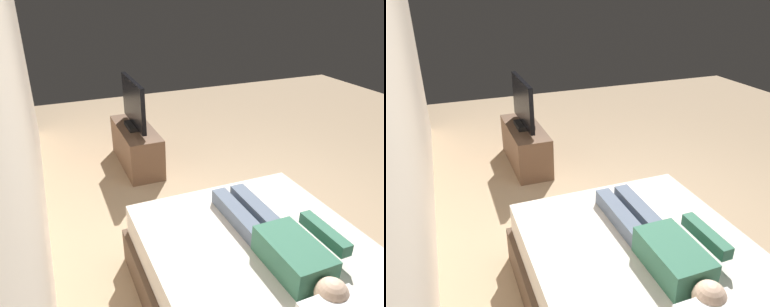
{
  "view_description": "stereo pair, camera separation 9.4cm",
  "coord_description": "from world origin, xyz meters",
  "views": [
    {
      "loc": [
        -2.23,
        1.54,
        2.11
      ],
      "look_at": [
        0.57,
        0.38,
        0.69
      ],
      "focal_mm": 34.37,
      "sensor_mm": 36.0,
      "label": 1
    },
    {
      "loc": [
        -2.26,
        1.45,
        2.11
      ],
      "look_at": [
        0.57,
        0.38,
        0.69
      ],
      "focal_mm": 34.37,
      "sensor_mm": 36.0,
      "label": 2
    }
  ],
  "objects": [
    {
      "name": "back_wall",
      "position": [
        0.4,
        1.75,
        1.4
      ],
      "size": [
        6.4,
        0.1,
        2.8
      ],
      "primitive_type": "cube",
      "color": "beige",
      "rests_on": "ground"
    },
    {
      "name": "person",
      "position": [
        -0.74,
        0.31,
        0.62
      ],
      "size": [
        1.26,
        0.46,
        0.18
      ],
      "color": "#387056",
      "rests_on": "bed"
    },
    {
      "name": "bed",
      "position": [
        -0.76,
        0.38,
        0.26
      ],
      "size": [
        1.97,
        1.52,
        0.54
      ],
      "color": "brown",
      "rests_on": "ground"
    },
    {
      "name": "tv",
      "position": [
        1.91,
        0.57,
        0.78
      ],
      "size": [
        0.88,
        0.2,
        0.59
      ],
      "color": "black",
      "rests_on": "tv_stand"
    },
    {
      "name": "remote",
      "position": [
        -0.58,
        -0.1,
        0.55
      ],
      "size": [
        0.15,
        0.04,
        0.02
      ],
      "primitive_type": "cube",
      "color": "black",
      "rests_on": "bed"
    },
    {
      "name": "tv_stand",
      "position": [
        1.91,
        0.57,
        0.25
      ],
      "size": [
        1.1,
        0.4,
        0.5
      ],
      "primitive_type": "cube",
      "color": "brown",
      "rests_on": "ground"
    },
    {
      "name": "ground_plane",
      "position": [
        0.0,
        0.0,
        0.0
      ],
      "size": [
        10.0,
        10.0,
        0.0
      ],
      "primitive_type": "plane",
      "color": "tan"
    }
  ]
}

